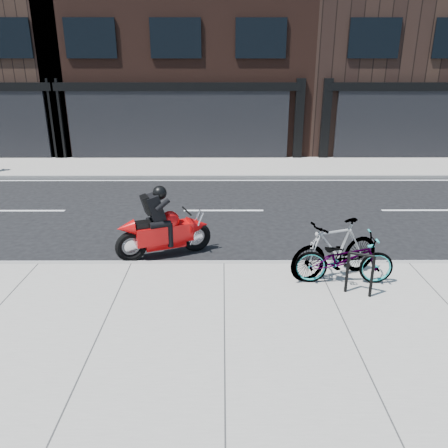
{
  "coord_description": "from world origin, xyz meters",
  "views": [
    {
      "loc": [
        -0.03,
        -10.53,
        4.16
      ],
      "look_at": [
        0.0,
        -1.63,
        0.9
      ],
      "focal_mm": 35.0,
      "sensor_mm": 36.0,
      "label": 1
    }
  ],
  "objects_px": {
    "bicycle_front": "(344,259)",
    "motorcycle": "(168,227)",
    "bike_rack": "(360,270)",
    "bicycle_rear": "(335,249)"
  },
  "relations": [
    {
      "from": "bicycle_front",
      "to": "motorcycle",
      "type": "height_order",
      "value": "motorcycle"
    },
    {
      "from": "bike_rack",
      "to": "motorcycle",
      "type": "height_order",
      "value": "motorcycle"
    },
    {
      "from": "bike_rack",
      "to": "motorcycle",
      "type": "bearing_deg",
      "value": 150.96
    },
    {
      "from": "bike_rack",
      "to": "bicycle_front",
      "type": "height_order",
      "value": "bicycle_front"
    },
    {
      "from": "bicycle_rear",
      "to": "motorcycle",
      "type": "relative_size",
      "value": 0.93
    },
    {
      "from": "bike_rack",
      "to": "bicycle_rear",
      "type": "relative_size",
      "value": 0.42
    },
    {
      "from": "bike_rack",
      "to": "motorcycle",
      "type": "xyz_separation_m",
      "value": [
        -3.76,
        2.09,
        0.06
      ]
    },
    {
      "from": "bicycle_front",
      "to": "bike_rack",
      "type": "bearing_deg",
      "value": -158.78
    },
    {
      "from": "bicycle_rear",
      "to": "motorcycle",
      "type": "xyz_separation_m",
      "value": [
        -3.47,
        1.35,
        -0.05
      ]
    },
    {
      "from": "motorcycle",
      "to": "bicycle_front",
      "type": "bearing_deg",
      "value": -46.13
    }
  ]
}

